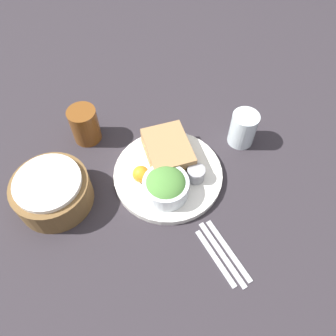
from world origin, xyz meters
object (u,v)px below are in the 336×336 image
sandwich (168,150)px  salad_bowl (166,186)px  bread_basket (52,191)px  plate (168,174)px  dressing_cup (196,174)px  water_glass (243,129)px  drink_glass (85,125)px  spoon (215,258)px  fork (228,250)px  knife (222,254)px

sandwich → salad_bowl: bearing=161.9°
bread_basket → plate: bearing=-91.4°
dressing_cup → water_glass: water_glass is taller
water_glass → drink_glass: bearing=72.7°
salad_bowl → bread_basket: bread_basket is taller
sandwich → spoon: (-0.29, -0.03, -0.04)m
fork → spoon: 0.04m
salad_bowl → drink_glass: bearing=33.5°
drink_glass → knife: bearing=-150.3°
salad_bowl → knife: size_ratio=0.65×
fork → drink_glass: bearing=-162.6°
plate → fork: (-0.23, -0.08, -0.01)m
salad_bowl → plate: bearing=-20.8°
drink_glass → knife: drink_glass is taller
drink_glass → bread_basket: (-0.18, 0.10, -0.01)m
salad_bowl → water_glass: size_ratio=1.14×
salad_bowl → spoon: 0.20m
drink_glass → spoon: (-0.43, -0.22, -0.05)m
plate → knife: bearing=-165.7°
bread_basket → water_glass: (0.05, -0.51, 0.01)m
sandwich → water_glass: (0.01, -0.21, 0.01)m
dressing_cup → plate: bearing=60.9°
water_glass → plate: bearing=105.0°
plate → fork: size_ratio=1.71×
dressing_cup → water_glass: bearing=-59.8°
plate → drink_glass: bearing=44.0°
spoon → water_glass: water_glass is taller
drink_glass → spoon: size_ratio=0.69×
plate → salad_bowl: (-0.05, 0.02, 0.04)m
knife → spoon: 0.02m
dressing_cup → drink_glass: (0.22, 0.24, 0.02)m
sandwich → knife: sandwich is taller
salad_bowl → drink_glass: size_ratio=1.09×
dressing_cup → water_glass: size_ratio=0.46×
dressing_cup → spoon: 0.21m
sandwich → fork: (-0.28, -0.06, -0.04)m
knife → drink_glass: bearing=-164.6°
salad_bowl → drink_glass: 0.29m
plate → bread_basket: bearing=88.6°
salad_bowl → bread_basket: size_ratio=0.61×
dressing_cup → fork: size_ratio=0.27×
salad_bowl → water_glass: 0.27m
drink_glass → knife: size_ratio=0.59×
bread_basket → knife: bearing=-125.1°
sandwich → drink_glass: bearing=54.6°
sandwich → water_glass: 0.22m
dressing_cup → spoon: bearing=174.4°
spoon → plate: bearing=175.8°
fork → knife: bearing=-90.0°
plate → salad_bowl: salad_bowl is taller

